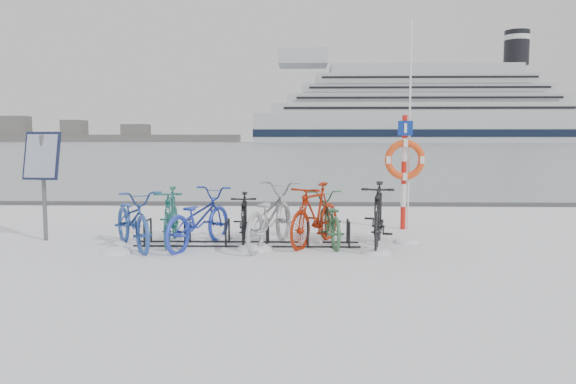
% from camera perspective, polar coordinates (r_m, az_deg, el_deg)
% --- Properties ---
extents(ground, '(900.00, 900.00, 0.00)m').
position_cam_1_polar(ground, '(10.12, -4.13, -5.40)').
color(ground, white).
rests_on(ground, ground).
extents(ice_sheet, '(400.00, 298.00, 0.02)m').
position_cam_1_polar(ice_sheet, '(164.90, 1.25, 4.85)').
color(ice_sheet, '#929DA5').
rests_on(ice_sheet, ground).
extents(quay_edge, '(400.00, 0.25, 0.10)m').
position_cam_1_polar(quay_edge, '(15.93, -2.02, -1.21)').
color(quay_edge, '#3F3F42').
rests_on(quay_edge, ground).
extents(bike_rack, '(4.00, 0.48, 0.46)m').
position_cam_1_polar(bike_rack, '(10.09, -4.14, -4.39)').
color(bike_rack, black).
rests_on(bike_rack, ground).
extents(info_board, '(0.71, 0.34, 2.03)m').
position_cam_1_polar(info_board, '(11.33, -23.70, 2.77)').
color(info_board, '#595B5E').
rests_on(info_board, ground).
extents(lifebuoy_station, '(0.83, 0.23, 4.34)m').
position_cam_1_polar(lifebuoy_station, '(11.88, 11.79, 3.18)').
color(lifebuoy_station, red).
rests_on(lifebuoy_station, ground).
extents(cruise_ferry, '(129.32, 24.41, 42.49)m').
position_cam_1_polar(cruise_ferry, '(224.45, 13.28, 7.83)').
color(cruise_ferry, silver).
rests_on(cruise_ferry, ground).
extents(shoreline, '(180.00, 12.00, 9.50)m').
position_cam_1_polar(shoreline, '(296.61, -23.01, 5.24)').
color(shoreline, '#4B4B4B').
rests_on(shoreline, ground).
extents(bike_0, '(1.66, 2.11, 1.07)m').
position_cam_1_polar(bike_0, '(10.21, -15.47, -2.46)').
color(bike_0, '#244795').
rests_on(bike_0, ground).
extents(bike_1, '(0.68, 1.80, 1.05)m').
position_cam_1_polar(bike_1, '(10.46, -11.80, -2.22)').
color(bike_1, '#1A5B51').
rests_on(bike_1, ground).
extents(bike_2, '(1.39, 2.15, 1.07)m').
position_cam_1_polar(bike_2, '(10.02, -9.10, -2.47)').
color(bike_2, '#2339B4').
rests_on(bike_2, ground).
extents(bike_3, '(0.56, 1.61, 0.95)m').
position_cam_1_polar(bike_3, '(10.31, -4.46, -2.52)').
color(bike_3, black).
rests_on(bike_3, ground).
extents(bike_4, '(1.35, 2.32, 1.15)m').
position_cam_1_polar(bike_4, '(9.94, -1.90, -2.23)').
color(bike_4, '#A4A7AB').
rests_on(bike_4, ground).
extents(bike_5, '(1.35, 1.94, 1.15)m').
position_cam_1_polar(bike_5, '(10.09, 2.78, -2.13)').
color(bike_5, '#971E07').
rests_on(bike_5, ground).
extents(bike_6, '(0.89, 1.91, 0.96)m').
position_cam_1_polar(bike_6, '(10.21, 4.16, -2.56)').
color(bike_6, '#32613B').
rests_on(bike_6, ground).
extents(bike_7, '(0.88, 2.01, 1.17)m').
position_cam_1_polar(bike_7, '(10.09, 9.16, -2.12)').
color(bike_7, black).
rests_on(bike_7, ground).
extents(snow_drifts, '(5.67, 1.91, 0.22)m').
position_cam_1_polar(snow_drifts, '(9.91, -2.86, -5.63)').
color(snow_drifts, white).
rests_on(snow_drifts, ground).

